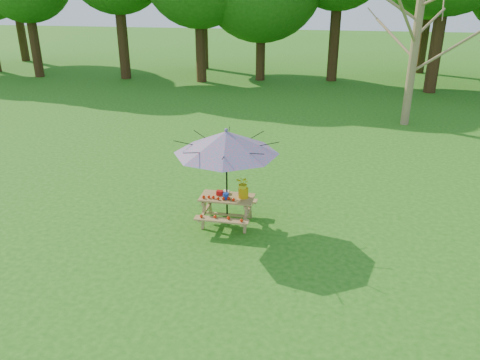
# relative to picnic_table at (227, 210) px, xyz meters

# --- Properties ---
(picnic_table) EXTENTS (1.20, 1.32, 0.67)m
(picnic_table) POSITION_rel_picnic_table_xyz_m (0.00, 0.00, 0.00)
(picnic_table) COLOR olive
(picnic_table) RESTS_ON ground
(patio_umbrella) EXTENTS (2.64, 2.64, 2.26)m
(patio_umbrella) POSITION_rel_picnic_table_xyz_m (0.00, 0.00, 1.62)
(patio_umbrella) COLOR black
(patio_umbrella) RESTS_ON ground
(produce_bins) EXTENTS (0.32, 0.41, 0.13)m
(produce_bins) POSITION_rel_picnic_table_xyz_m (-0.07, 0.02, 0.40)
(produce_bins) COLOR red
(produce_bins) RESTS_ON picnic_table
(tomatoes_row) EXTENTS (0.77, 0.13, 0.07)m
(tomatoes_row) POSITION_rel_picnic_table_xyz_m (-0.15, -0.18, 0.38)
(tomatoes_row) COLOR red
(tomatoes_row) RESTS_ON picnic_table
(flower_bucket) EXTENTS (0.39, 0.36, 0.51)m
(flower_bucket) POSITION_rel_picnic_table_xyz_m (0.37, 0.03, 0.61)
(flower_bucket) COLOR #E3A20B
(flower_bucket) RESTS_ON picnic_table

